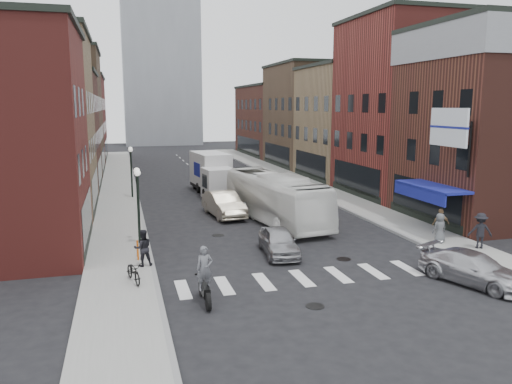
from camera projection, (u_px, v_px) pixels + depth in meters
ground at (298, 256)px, 24.51m from camera, size 160.00×160.00×0.00m
sidewalk_left at (118, 190)px, 43.20m from camera, size 3.00×74.00×0.15m
sidewalk_right at (302, 183)px, 47.62m from camera, size 3.00×74.00×0.15m
curb_left at (136, 190)px, 43.60m from camera, size 0.20×74.00×0.16m
curb_right at (288, 184)px, 47.24m from camera, size 0.20×74.00×0.16m
crosswalk_stripes at (321, 276)px, 21.66m from camera, size 12.00×2.20×0.01m
bldg_left_mid_a at (12, 124)px, 32.87m from camera, size 10.30×10.20×12.30m
bldg_left_mid_b at (37, 131)px, 42.54m from camera, size 10.30×10.20×10.30m
bldg_left_far_a at (52, 112)px, 52.74m from camera, size 10.30×12.20×13.30m
bldg_left_far_b at (65, 118)px, 66.22m from camera, size 10.30×16.20×11.30m
bldg_right_corner at (497, 124)px, 31.64m from camera, size 10.30×9.20×12.30m
bldg_right_mid_a at (414, 108)px, 40.49m from camera, size 10.30×10.20×14.30m
bldg_right_mid_b at (357, 122)px, 50.25m from camera, size 10.30×10.20×11.30m
bldg_right_far_a at (316, 115)px, 60.62m from camera, size 10.30×12.20×12.30m
bldg_right_far_b at (280, 120)px, 74.10m from camera, size 10.30×16.20×10.30m
awning_blue at (429, 188)px, 28.76m from camera, size 1.80×5.00×0.78m
billboard_sign at (450, 129)px, 26.17m from camera, size 1.52×3.00×3.70m
distant_tower at (158, 11)px, 94.37m from camera, size 14.00×14.00×50.00m
streetlamp_near at (138, 192)px, 25.89m from camera, size 0.32×1.22×4.11m
streetlamp_far at (131, 162)px, 39.20m from camera, size 0.32×1.22×4.11m
bike_rack at (138, 250)px, 23.68m from camera, size 0.08×0.68×0.80m
box_truck at (213, 174)px, 41.70m from camera, size 2.92×7.96×3.37m
motorcycle_rider at (205, 277)px, 18.51m from camera, size 0.61×2.18×2.23m
transit_bus at (275, 198)px, 31.79m from camera, size 4.08×11.28×3.07m
sedan_left_near at (279, 241)px, 24.72m from camera, size 1.98×4.10×1.35m
sedan_left_far at (224, 204)px, 33.33m from camera, size 2.27×5.14×1.64m
curb_car at (473, 268)px, 20.70m from camera, size 3.37×4.90×1.32m
parked_bicycle at (134, 271)px, 20.48m from camera, size 1.00×1.80×0.90m
ped_left_solo at (143, 248)px, 22.47m from camera, size 0.87×0.58×1.68m
ped_right_a at (480, 231)px, 25.29m from camera, size 1.31×1.02×1.82m
ped_right_b at (441, 224)px, 26.91m from camera, size 1.03×0.57×1.70m
ped_right_c at (440, 228)px, 26.37m from camera, size 0.78×0.53×1.57m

